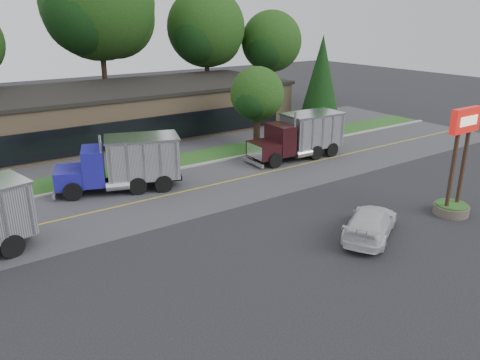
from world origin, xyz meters
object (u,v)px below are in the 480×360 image
object	(u,v)px
dump_truck_blue	(126,162)
dump_truck_maroon	(301,135)
bilo_sign	(456,180)
rally_car	(370,223)

from	to	relation	value
dump_truck_blue	dump_truck_maroon	world-z (taller)	same
bilo_sign	dump_truck_blue	bearing A→B (deg)	133.72
dump_truck_maroon	bilo_sign	bearing A→B (deg)	91.11
dump_truck_blue	dump_truck_maroon	bearing A→B (deg)	-164.31
bilo_sign	dump_truck_blue	xyz separation A→B (m)	(-13.32, 13.93, -0.22)
rally_car	dump_truck_maroon	bearing A→B (deg)	-56.76
dump_truck_maroon	rally_car	world-z (taller)	dump_truck_maroon
bilo_sign	rally_car	distance (m)	6.09
bilo_sign	rally_car	world-z (taller)	bilo_sign
bilo_sign	dump_truck_maroon	xyz separation A→B (m)	(0.39, 13.03, -0.22)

